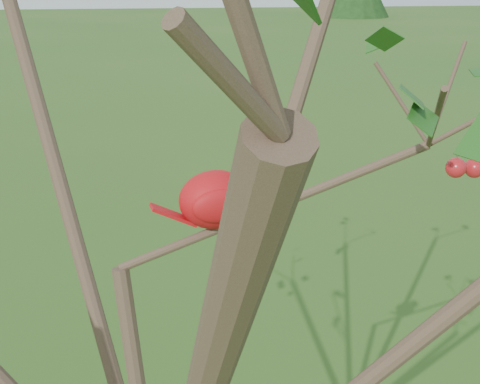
% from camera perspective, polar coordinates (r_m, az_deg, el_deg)
% --- Properties ---
extents(crabapple_tree, '(2.35, 2.05, 2.95)m').
position_cam_1_polar(crabapple_tree, '(1.05, -8.21, -1.81)').
color(crabapple_tree, '#402D22').
rests_on(crabapple_tree, ground).
extents(cardinal, '(0.24, 0.14, 0.17)m').
position_cam_1_polar(cardinal, '(1.17, -1.97, -0.39)').
color(cardinal, red).
rests_on(cardinal, ground).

